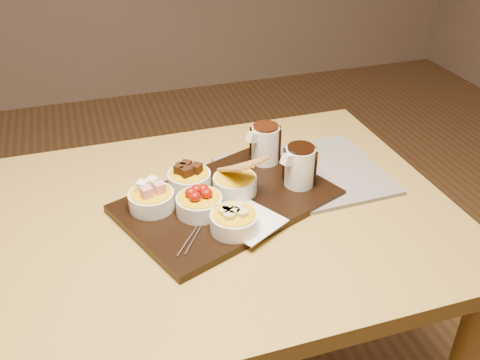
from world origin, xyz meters
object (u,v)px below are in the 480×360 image
object	(u,v)px
serving_board	(227,201)
pitcher_dark_chocolate	(300,167)
dining_table	(186,253)
bowl_strawberries	(199,205)
newspaper	(304,175)
pitcher_milk_chocolate	(265,145)

from	to	relation	value
serving_board	pitcher_dark_chocolate	world-z (taller)	pitcher_dark_chocolate
dining_table	bowl_strawberries	size ratio (longest dim) A/B	12.00
bowl_strawberries	pitcher_dark_chocolate	xyz separation A→B (m)	(0.25, 0.04, 0.03)
serving_board	newspaper	distance (m)	0.22
serving_board	pitcher_milk_chocolate	xyz separation A→B (m)	(0.14, 0.13, 0.06)
bowl_strawberries	pitcher_milk_chocolate	world-z (taller)	pitcher_milk_chocolate
pitcher_dark_chocolate	pitcher_milk_chocolate	bearing A→B (deg)	85.60
newspaper	pitcher_milk_chocolate	bearing A→B (deg)	134.28
serving_board	pitcher_dark_chocolate	size ratio (longest dim) A/B	4.91
bowl_strawberries	dining_table	bearing A→B (deg)	156.07
dining_table	pitcher_milk_chocolate	bearing A→B (deg)	31.27
pitcher_dark_chocolate	pitcher_milk_chocolate	size ratio (longest dim) A/B	1.00
dining_table	newspaper	size ratio (longest dim) A/B	3.14
pitcher_milk_chocolate	pitcher_dark_chocolate	bearing A→B (deg)	-94.40
bowl_strawberries	newspaper	size ratio (longest dim) A/B	0.26
pitcher_milk_chocolate	dining_table	bearing A→B (deg)	-170.09
serving_board	pitcher_dark_chocolate	xyz separation A→B (m)	(0.18, 0.00, 0.06)
serving_board	bowl_strawberries	xyz separation A→B (m)	(-0.07, -0.03, 0.03)
dining_table	serving_board	xyz separation A→B (m)	(0.11, 0.02, 0.11)
serving_board	bowl_strawberries	size ratio (longest dim) A/B	4.60
serving_board	newspaper	world-z (taller)	serving_board
bowl_strawberries	newspaper	xyz separation A→B (m)	(0.29, 0.09, -0.03)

